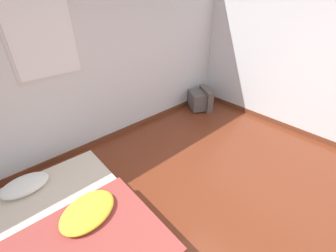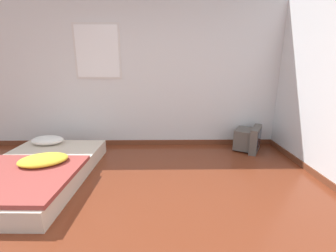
# 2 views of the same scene
# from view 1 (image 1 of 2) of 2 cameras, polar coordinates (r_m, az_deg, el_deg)

# --- Properties ---
(ground_plane) EXTENTS (20.00, 20.00, 0.00)m
(ground_plane) POSITION_cam_1_polar(r_m,az_deg,el_deg) (2.73, 15.30, -25.74)
(ground_plane) COLOR maroon
(wall_back) EXTENTS (7.68, 0.08, 2.60)m
(wall_back) POSITION_cam_1_polar(r_m,az_deg,el_deg) (3.55, -18.03, 14.47)
(wall_back) COLOR silver
(wall_back) RESTS_ON ground_plane
(mattress_bed) EXTENTS (1.40, 2.06, 0.36)m
(mattress_bed) POSITION_cam_1_polar(r_m,az_deg,el_deg) (2.72, -22.77, -22.98)
(mattress_bed) COLOR beige
(mattress_bed) RESTS_ON ground_plane
(crt_tv) EXTENTS (0.60, 0.64, 0.44)m
(crt_tv) POSITION_cam_1_polar(r_m,az_deg,el_deg) (4.90, 8.23, 6.70)
(crt_tv) COLOR #56514C
(crt_tv) RESTS_ON ground_plane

